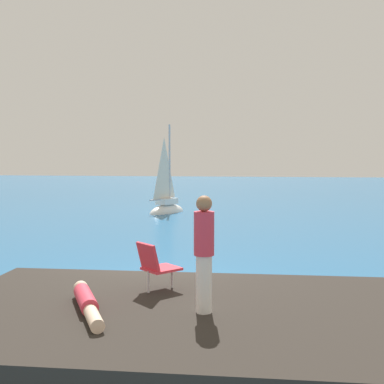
{
  "coord_description": "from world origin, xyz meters",
  "views": [
    {
      "loc": [
        2.34,
        -9.85,
        2.94
      ],
      "look_at": [
        -1.63,
        12.39,
        1.44
      ],
      "focal_mm": 43.28,
      "sensor_mm": 36.0,
      "label": 1
    }
  ],
  "objects": [
    {
      "name": "ground_plane",
      "position": [
        0.0,
        0.0,
        0.0
      ],
      "size": [
        160.0,
        160.0,
        0.0
      ],
      "primitive_type": "plane",
      "color": "#236093"
    },
    {
      "name": "shore_ledge",
      "position": [
        1.49,
        -3.46,
        0.43
      ],
      "size": [
        8.21,
        4.69,
        0.86
      ],
      "primitive_type": "cube",
      "rotation": [
        0.0,
        0.0,
        0.07
      ],
      "color": "#2D2823",
      "rests_on": "ground"
    },
    {
      "name": "boulder_seaward",
      "position": [
        1.52,
        -1.33,
        0.0
      ],
      "size": [
        1.16,
        1.47,
        1.05
      ],
      "primitive_type": "cube",
      "rotation": [
        -0.09,
        -0.16,
        1.58
      ],
      "color": "#322324",
      "rests_on": "ground"
    },
    {
      "name": "boulder_inland",
      "position": [
        -0.43,
        -1.11,
        0.0
      ],
      "size": [
        1.33,
        1.28,
        0.67
      ],
      "primitive_type": "cube",
      "rotation": [
        -0.1,
        -0.04,
        0.67
      ],
      "color": "#2E2620",
      "rests_on": "ground"
    },
    {
      "name": "sailboat_near",
      "position": [
        -3.71,
        15.82,
        0.3
      ],
      "size": [
        2.07,
        3.07,
        5.55
      ],
      "rotation": [
        0.0,
        0.0,
        1.16
      ],
      "color": "white",
      "rests_on": "ground"
    },
    {
      "name": "person_sunbather",
      "position": [
        -0.23,
        -3.86,
        0.97
      ],
      "size": [
        1.03,
        1.58,
        0.25
      ],
      "rotation": [
        0.0,
        0.0,
        5.25
      ],
      "color": "#DB384C",
      "rests_on": "shore_ledge"
    },
    {
      "name": "person_standing",
      "position": [
        1.4,
        -3.66,
        1.72
      ],
      "size": [
        0.28,
        0.28,
        1.62
      ],
      "rotation": [
        0.0,
        0.0,
        1.58
      ],
      "color": "white",
      "rests_on": "shore_ledge"
    },
    {
      "name": "beach_chair",
      "position": [
        0.48,
        -2.77,
        1.3
      ],
      "size": [
        0.75,
        0.76,
        0.8
      ],
      "rotation": [
        0.0,
        0.0,
        0.86
      ],
      "color": "#E03342",
      "rests_on": "shore_ledge"
    }
  ]
}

